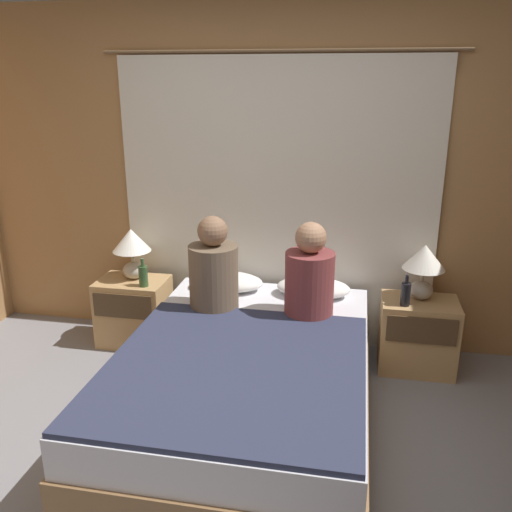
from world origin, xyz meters
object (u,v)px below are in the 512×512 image
Objects in this scene: nightstand_left at (134,311)px; lamp_right at (424,263)px; lamp_left at (132,246)px; person_left_in_bed at (214,271)px; pillow_left at (228,282)px; beer_bottle_on_right_stand at (406,294)px; beer_bottle_on_left_stand at (143,276)px; person_right_in_bed at (310,278)px; nightstand_right at (417,335)px; bed at (246,382)px; pillow_right at (313,288)px.

lamp_right is (2.12, 0.05, 0.51)m from nightstand_left.
lamp_left is 0.83m from person_left_in_bed.
beer_bottle_on_right_stand reaches higher than pillow_left.
beer_bottle_on_left_stand is at bearing 180.00° from beer_bottle_on_right_stand.
person_right_in_bed reaches higher than nightstand_left.
nightstand_right is 1.50m from person_left_in_bed.
pillow_left is 1.27m from beer_bottle_on_right_stand.
bed is 9.49× the size of beer_bottle_on_right_stand.
beer_bottle_on_right_stand is at bearing -5.38° from pillow_left.
nightstand_right is 0.95m from person_right_in_bed.
lamp_right is (1.06, 0.86, 0.53)m from bed.
lamp_left reaches higher than beer_bottle_on_right_stand.
nightstand_right is at bearing 37.57° from bed.
pillow_left and pillow_right have the same top height.
person_left_in_bed reaches higher than lamp_left.
beer_bottle_on_left_stand is at bearing 169.22° from person_right_in_bed.
pillow_left is 0.82× the size of person_right_in_bed.
pillow_left is at bearing 178.98° from nightstand_right.
nightstand_left is at bearing 177.31° from beer_bottle_on_right_stand.
lamp_left is 1.39m from pillow_right.
person_right_in_bed is (0.64, 0.00, -0.00)m from person_left_in_bed.
pillow_left is 2.44× the size of beer_bottle_on_left_stand.
beer_bottle_on_left_stand is (-1.98, -0.09, 0.34)m from nightstand_right.
lamp_right is 0.83m from person_right_in_bed.
pillow_left is (0.74, -0.02, -0.23)m from lamp_left.
nightstand_left is at bearing 180.00° from nightstand_right.
lamp_right is 0.25m from beer_bottle_on_right_stand.
beer_bottle_on_right_stand is (0.63, -0.12, 0.05)m from pillow_right.
nightstand_right is 0.52m from lamp_right.
nightstand_right is 1.32× the size of lamp_right.
nightstand_right is at bearing -1.27° from lamp_left.
lamp_left reaches higher than nightstand_right.
nightstand_left is 2.37× the size of beer_bottle_on_right_stand.
lamp_left is 1.82× the size of beer_bottle_on_left_stand.
pillow_left is 2.39× the size of beer_bottle_on_right_stand.
lamp_left is at bearing 180.00° from lamp_right.
pillow_right is 0.81× the size of person_left_in_bed.
nightstand_left is 1.50m from person_right_in_bed.
person_left_in_bed is 0.64m from person_right_in_bed.
person_right_in_bed is (1.38, -0.38, -0.02)m from lamp_left.
nightstand_left is 0.95m from person_left_in_bed.
person_left_in_bed is (0.74, -0.38, -0.02)m from lamp_left.
lamp_left is 2.12m from lamp_right.
nightstand_left is 0.38m from beer_bottle_on_left_stand.
bed is 3.97× the size of pillow_left.
pillow_right reaches higher than nightstand_left.
bed is at bearing -69.39° from pillow_left.
person_right_in_bed reaches higher than nightstand_right.
beer_bottle_on_left_stand is at bearing -175.93° from lamp_right.
nightstand_right is 1.32× the size of lamp_left.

